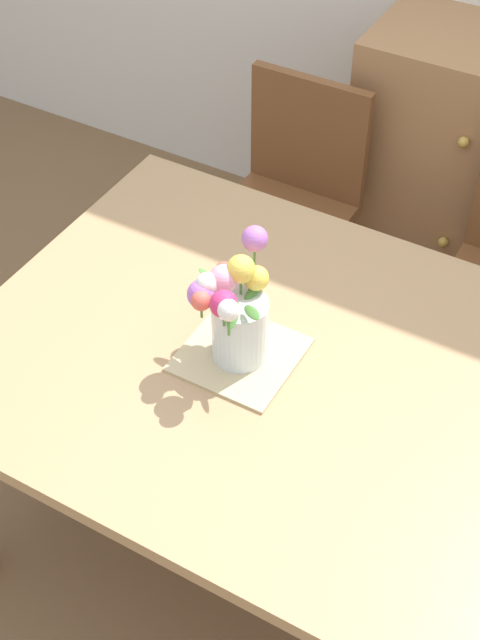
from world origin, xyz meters
The scene contains 5 objects.
ground_plane centered at (0.00, 0.00, 0.00)m, with size 12.00×12.00×0.00m, color brown.
dining_table centered at (0.00, 0.00, 0.68)m, with size 1.44×1.15×0.77m.
chair_left centered at (-0.40, 0.91, 0.52)m, with size 0.42×0.42×0.90m.
placemat centered at (-0.06, -0.03, 0.77)m, with size 0.27×0.27×0.01m, color #CCB789.
flower_vase centered at (-0.07, -0.03, 0.92)m, with size 0.21×0.26×0.29m.
Camera 1 is at (0.67, -1.31, 2.34)m, focal length 50.47 mm.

